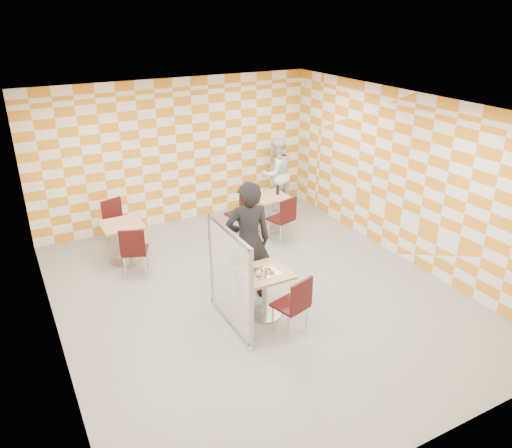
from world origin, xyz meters
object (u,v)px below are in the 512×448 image
Objects in this scene: chair_empty_far at (116,219)px; man_dark at (248,241)px; chair_main_front at (295,302)px; man_white at (276,174)px; main_table at (265,286)px; soda_bottle at (278,190)px; chair_second_side at (242,209)px; second_table at (270,207)px; empty_table at (123,236)px; sport_bottle at (261,192)px; chair_second_front at (284,216)px; partition at (230,278)px; chair_empty_near at (134,248)px.

chair_empty_far is 0.47× the size of man_dark.
chair_main_front is 1.30m from man_dark.
man_white reaches higher than chair_main_front.
main_table is at bearing 101.98° from chair_main_front.
chair_empty_far is 4.02× the size of soda_bottle.
chair_main_front is at bearing -104.53° from chair_second_side.
man_dark is (1.39, -2.86, 0.43)m from chair_empty_far.
second_table and empty_table have the same top height.
chair_empty_far is 4.62× the size of sport_bottle.
chair_second_front is at bearing 61.81° from chair_main_front.
partition reaches higher than chair_main_front.
chair_main_front is (0.13, -0.63, 0.04)m from main_table.
partition is (-0.56, 0.00, 0.28)m from main_table.
man_white is (0.70, 0.95, 0.33)m from second_table.
soda_bottle is at bearing 2.00° from second_table.
soda_bottle is at bearing -6.43° from chair_second_side.
chair_second_side is 2.50m from chair_empty_near.
soda_bottle is (1.65, 3.31, 0.31)m from chair_main_front.
man_white reaches higher than soda_bottle.
chair_second_side is at bearing 173.57° from soda_bottle.
chair_empty_near is 4.02m from man_white.
soda_bottle is (0.18, 0.01, 0.34)m from second_table.
partition is 4.62m from man_white.
second_table is at bearing -0.55° from empty_table.
chair_second_front is (2.99, -0.64, 0.04)m from empty_table.
second_table is 0.81× the size of chair_empty_near.
partition is at bearing -68.17° from chair_empty_near.
main_table is 2.95m from chair_second_side.
man_white reaches higher than chair_empty_far.
man_white is at bearing 44.94° from sport_bottle.
main_table is at bearing 52.41° from man_white.
sport_bottle is (2.83, 0.71, 0.29)m from chair_empty_near.
chair_second_front is at bearing -124.02° from man_dark.
main_table is at bearing -68.56° from chair_empty_far.
empty_table is at bearing -178.72° from sport_bottle.
chair_second_front is 0.78m from sport_bottle.
main_table is 0.81× the size of chair_second_front.
man_dark is at bearing -45.80° from chair_empty_near.
sport_bottle is (1.31, 3.40, 0.29)m from chair_main_front.
chair_empty_near is at bearing -168.42° from second_table.
chair_main_front is 3.05m from chair_second_front.
main_table is 2.59m from chair_second_front.
man_white is (3.66, 0.17, 0.29)m from chair_empty_far.
chair_empty_far is (0.05, 0.75, 0.04)m from empty_table.
soda_bottle reaches higher than second_table.
chair_empty_far is 3.21m from man_dark.
sport_bottle is at bearing 100.54° from chair_second_front.
second_table is at bearing 48.49° from man_white.
chair_second_side and chair_empty_near have the same top height.
chair_empty_near is 4.02× the size of soda_bottle.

